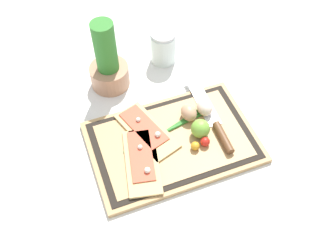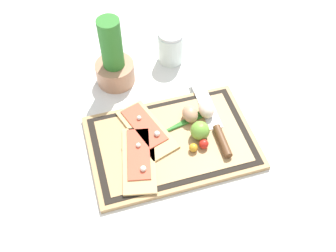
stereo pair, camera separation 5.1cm
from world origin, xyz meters
The scene contains 13 objects.
ground_plane centered at (0.00, 0.00, 0.00)m, with size 6.00×6.00×0.00m, color silver.
cutting_board centered at (0.00, 0.00, 0.01)m, with size 0.45×0.30×0.02m.
pizza_slice_near centered at (-0.10, -0.03, 0.02)m, with size 0.12×0.22×0.02m.
pizza_slice_far centered at (-0.06, 0.05, 0.02)m, with size 0.14×0.22×0.02m.
knife centered at (0.13, 0.00, 0.03)m, with size 0.05×0.30×0.02m.
egg_brown centered at (0.07, 0.06, 0.04)m, with size 0.04×0.06×0.04m, color tan.
egg_pink centered at (0.12, 0.06, 0.04)m, with size 0.04×0.06×0.04m, color beige.
lime centered at (0.08, -0.01, 0.04)m, with size 0.05×0.05×0.05m, color #70A838.
cherry_tomato_red centered at (0.08, -0.04, 0.03)m, with size 0.03×0.03×0.03m, color red.
cherry_tomato_yellow centered at (0.05, -0.05, 0.03)m, with size 0.02×0.02×0.02m, color gold.
scallion_bunch centered at (-0.01, 0.03, 0.02)m, with size 0.25×0.09×0.01m.
herb_pot centered at (-0.10, 0.28, 0.08)m, with size 0.12×0.12×0.23m.
sauce_jar centered at (0.09, 0.32, 0.05)m, with size 0.08×0.08×0.11m.
Camera 1 is at (-0.23, -0.57, 0.89)m, focal length 42.00 mm.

